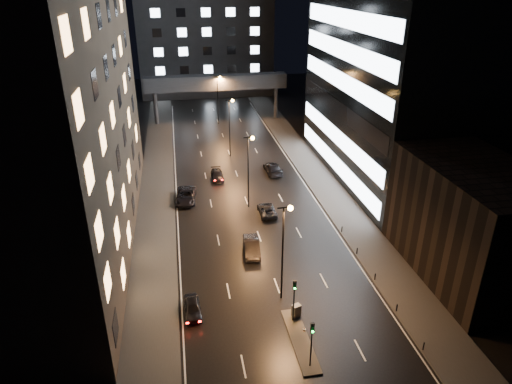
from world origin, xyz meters
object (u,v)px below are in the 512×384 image
Objects in this scene: utility_cabinet at (296,311)px; car_away_b at (252,247)px; car_away_c at (186,196)px; car_away_d at (217,175)px; car_toward_b at (273,168)px; car_toward_a at (267,210)px; car_away_a at (192,308)px.

car_away_b is at bearing 79.97° from utility_cabinet.
utility_cabinet is (9.09, -26.36, -0.03)m from car_away_c.
car_away_c is 1.30× the size of car_away_d.
car_toward_b is (14.19, 7.81, -0.00)m from car_away_c.
car_away_d is 0.80× the size of car_toward_b.
car_toward_b reaches higher than car_toward_a.
car_away_a is 24.11m from car_away_c.
car_away_b reaches higher than car_away_d.
car_away_d reaches higher than car_toward_a.
car_toward_a is 14.22m from car_toward_b.
car_toward_a is at bearing -67.91° from car_away_d.
car_toward_a is (3.56, 8.88, -0.16)m from car_away_b.
car_toward_b is (3.73, 13.73, 0.17)m from car_toward_a.
car_away_b is 1.06× the size of car_toward_a.
car_away_b is 3.87× the size of utility_cabinet.
car_away_c is 27.89m from utility_cabinet.
car_away_a reaches higher than car_toward_a.
car_away_d is at bearing 75.99° from utility_cabinet.
car_toward_a is at bearing -24.03° from car_away_c.
car_away_c is 12.01m from car_toward_a.
car_away_d is 9.10m from car_toward_b.
car_away_b is 11.78m from utility_cabinet.
utility_cabinet reaches higher than car_toward_a.
car_away_d is 3.56× the size of utility_cabinet.
car_away_a is at bearing 145.69° from utility_cabinet.
car_toward_a is 3.65× the size of utility_cabinet.
car_away_c is (-6.89, 14.79, 0.01)m from car_away_b.
car_toward_a is (10.46, -5.91, -0.17)m from car_away_c.
car_away_b is 23.75m from car_toward_b.
car_away_b is (7.21, 9.32, 0.15)m from car_away_a.
car_toward_b reaches higher than car_away_a.
car_toward_b reaches higher than utility_cabinet.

